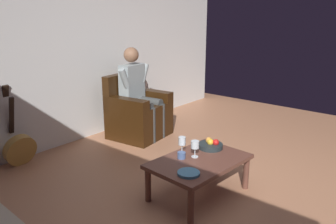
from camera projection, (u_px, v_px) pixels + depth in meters
The scene contains 11 objects.
ground_plane at pixel (245, 198), 3.44m from camera, with size 7.20×7.20×0.00m, color #B17654.
wall_back at pixel (74, 48), 4.71m from camera, with size 6.40×0.06×2.62m, color silver.
armchair at pixel (137, 114), 5.09m from camera, with size 0.84×0.79×0.92m.
person_seated at pixel (138, 90), 4.97m from camera, with size 0.66×0.61×1.30m.
coffee_table at pixel (199, 164), 3.43m from camera, with size 1.03×0.72×0.38m.
guitar at pixel (19, 147), 4.13m from camera, with size 0.38×0.30×0.97m.
wine_glass_near at pixel (195, 146), 3.44m from camera, with size 0.08×0.08×0.17m.
wine_glass_far at pixel (182, 142), 3.54m from camera, with size 0.07×0.07×0.17m.
fruit_bowl at pixel (211, 145), 3.69m from camera, with size 0.26×0.26×0.11m.
decorative_dish at pixel (189, 173), 3.10m from camera, with size 0.20×0.20×0.02m, color teal.
candle_jar at pixel (182, 155), 3.44m from camera, with size 0.08×0.08×0.06m, color #486193.
Camera 1 is at (2.85, 1.36, 1.79)m, focal length 37.03 mm.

